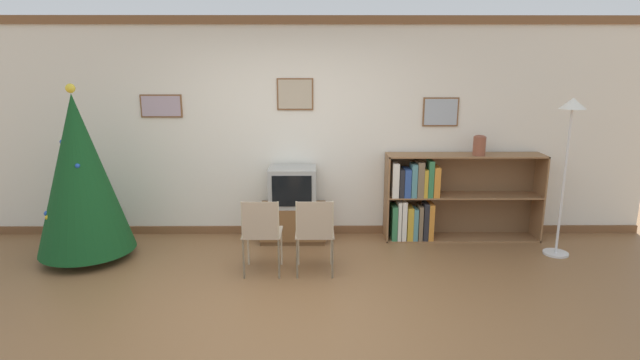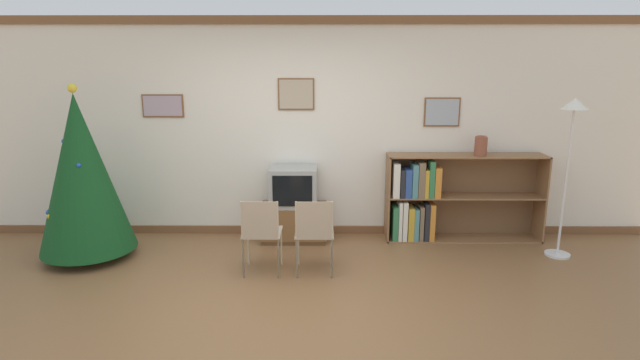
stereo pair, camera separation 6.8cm
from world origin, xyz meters
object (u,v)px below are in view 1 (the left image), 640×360
object	(u,v)px
christmas_tree	(80,175)
television	(293,187)
tv_console	(293,223)
folding_chair_left	(262,232)
folding_chair_right	(315,232)
vase	(479,145)
standing_lamp	(569,136)
bookshelf	(434,199)

from	to	relation	value
christmas_tree	television	xyz separation A→B (m)	(2.29, 0.57, -0.28)
tv_console	folding_chair_left	world-z (taller)	folding_chair_left
folding_chair_right	vase	world-z (taller)	vase
folding_chair_right	vase	bearing A→B (deg)	27.87
television	standing_lamp	xyz separation A→B (m)	(3.06, -0.49, 0.69)
christmas_tree	folding_chair_right	world-z (taller)	christmas_tree
folding_chair_right	television	bearing A→B (deg)	104.71
christmas_tree	television	size ratio (longest dim) A/B	3.42
christmas_tree	standing_lamp	distance (m)	5.36
television	standing_lamp	bearing A→B (deg)	-9.18
tv_console	folding_chair_left	xyz separation A→B (m)	(-0.27, -1.04, 0.25)
folding_chair_right	vase	xyz separation A→B (m)	(1.97, 1.04, 0.72)
folding_chair_left	folding_chair_right	bearing A→B (deg)	0.00
standing_lamp	folding_chair_left	bearing A→B (deg)	-170.72
vase	tv_console	bearing A→B (deg)	-179.96
folding_chair_left	folding_chair_right	size ratio (longest dim) A/B	1.00
vase	standing_lamp	xyz separation A→B (m)	(0.81, -0.50, 0.18)
christmas_tree	vase	size ratio (longest dim) A/B	8.18
bookshelf	folding_chair_right	bearing A→B (deg)	-143.56
folding_chair_right	bookshelf	distance (m)	1.84
folding_chair_right	bookshelf	world-z (taller)	bookshelf
christmas_tree	standing_lamp	bearing A→B (deg)	0.79
tv_console	bookshelf	bearing A→B (deg)	1.63
television	bookshelf	xyz separation A→B (m)	(1.75, 0.05, -0.17)
tv_console	standing_lamp	distance (m)	3.31
vase	standing_lamp	distance (m)	0.97
christmas_tree	vase	bearing A→B (deg)	7.19
bookshelf	standing_lamp	distance (m)	1.66
television	standing_lamp	size ratio (longest dim) A/B	0.32
television	folding_chair_right	size ratio (longest dim) A/B	0.70
christmas_tree	bookshelf	xyz separation A→B (m)	(4.04, 0.62, -0.45)
folding_chair_right	standing_lamp	bearing A→B (deg)	11.06
christmas_tree	tv_console	xyz separation A→B (m)	(2.29, 0.57, -0.74)
tv_console	folding_chair_right	size ratio (longest dim) A/B	0.99
folding_chair_left	vase	bearing A→B (deg)	22.50
christmas_tree	television	distance (m)	2.38
folding_chair_left	bookshelf	xyz separation A→B (m)	(2.02, 1.09, 0.04)
christmas_tree	folding_chair_left	xyz separation A→B (m)	(2.02, -0.47, -0.50)
television	folding_chair_right	xyz separation A→B (m)	(0.27, -1.04, -0.21)
television	tv_console	bearing A→B (deg)	90.00
tv_console	folding_chair_left	bearing A→B (deg)	-104.68
tv_console	vase	size ratio (longest dim) A/B	3.40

